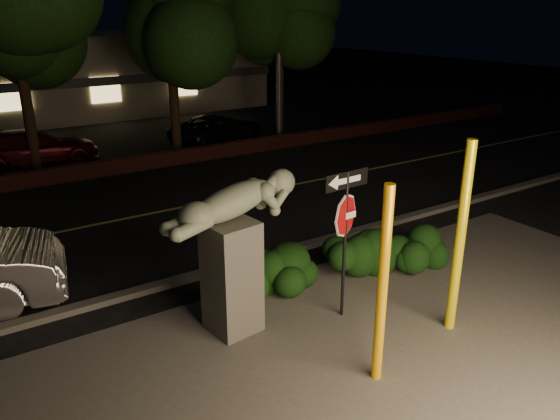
% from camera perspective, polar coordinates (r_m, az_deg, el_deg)
% --- Properties ---
extents(ground, '(90.00, 90.00, 0.00)m').
position_cam_1_polar(ground, '(18.10, -14.45, 2.89)').
color(ground, black).
rests_on(ground, ground).
extents(patio, '(14.00, 6.00, 0.02)m').
position_cam_1_polar(patio, '(9.27, 9.55, -14.32)').
color(patio, '#4C4944').
rests_on(patio, ground).
extents(road, '(80.00, 8.00, 0.01)m').
position_cam_1_polar(road, '(15.42, -10.74, 0.15)').
color(road, black).
rests_on(road, ground).
extents(lane_marking, '(80.00, 0.12, 0.00)m').
position_cam_1_polar(lane_marking, '(15.41, -10.74, 0.19)').
color(lane_marking, '#AD9F45').
rests_on(lane_marking, road).
extents(curb, '(80.00, 0.25, 0.12)m').
position_cam_1_polar(curb, '(11.98, -3.06, -5.30)').
color(curb, '#4C4944').
rests_on(curb, ground).
extents(brick_wall, '(40.00, 0.35, 0.50)m').
position_cam_1_polar(brick_wall, '(19.22, -15.80, 4.55)').
color(brick_wall, '#481C17').
rests_on(brick_wall, ground).
extents(parking_lot, '(40.00, 12.00, 0.01)m').
position_cam_1_polar(parking_lot, '(24.64, -19.90, 6.91)').
color(parking_lot, black).
rests_on(parking_lot, ground).
extents(building, '(22.00, 10.20, 4.00)m').
position_cam_1_polar(building, '(32.08, -23.93, 12.91)').
color(building, '#6E6658').
rests_on(building, ground).
extents(tree_far_d, '(4.40, 4.40, 7.42)m').
position_cam_1_polar(tree_far_d, '(23.58, -0.06, 20.81)').
color(tree_far_d, black).
rests_on(tree_far_d, ground).
extents(yellow_pole_left, '(0.15, 0.15, 3.07)m').
position_cam_1_polar(yellow_pole_left, '(7.91, 10.65, -7.96)').
color(yellow_pole_left, '#FFB10C').
rests_on(yellow_pole_left, ground).
extents(yellow_pole_right, '(0.17, 0.17, 3.36)m').
position_cam_1_polar(yellow_pole_right, '(9.43, 18.29, -2.94)').
color(yellow_pole_right, yellow).
rests_on(yellow_pole_right, ground).
extents(signpost, '(0.92, 0.10, 2.72)m').
position_cam_1_polar(signpost, '(9.30, 6.90, -0.64)').
color(signpost, black).
rests_on(signpost, ground).
extents(sculpture, '(2.52, 0.95, 2.68)m').
position_cam_1_polar(sculpture, '(8.99, -4.95, -3.24)').
color(sculpture, '#4C4944').
rests_on(sculpture, ground).
extents(hedge_center, '(2.34, 1.70, 1.11)m').
position_cam_1_polar(hedge_center, '(10.55, -0.52, -6.03)').
color(hedge_center, black).
rests_on(hedge_center, ground).
extents(hedge_right, '(1.90, 1.28, 1.14)m').
position_cam_1_polar(hedge_right, '(11.39, 7.86, -4.06)').
color(hedge_right, black).
rests_on(hedge_right, ground).
extents(hedge_far_right, '(1.41, 1.01, 0.90)m').
position_cam_1_polar(hedge_far_right, '(11.95, 14.01, -3.93)').
color(hedge_far_right, black).
rests_on(hedge_far_right, ground).
extents(parked_car_darkred, '(4.43, 1.98, 1.26)m').
position_cam_1_polar(parked_car_darkred, '(21.10, -24.38, 5.94)').
color(parked_car_darkred, '#3D090E').
rests_on(parked_car_darkred, ground).
extents(parked_car_dark, '(4.55, 3.12, 1.16)m').
position_cam_1_polar(parked_car_dark, '(22.84, -6.53, 8.48)').
color(parked_car_dark, black).
rests_on(parked_car_dark, ground).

